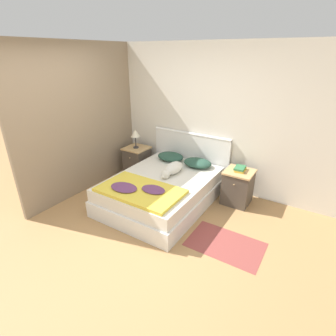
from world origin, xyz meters
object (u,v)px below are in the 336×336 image
object	(u,v)px
nightstand_right	(238,187)
pillow_left	(171,157)
dog	(172,169)
table_lamp	(135,134)
bed	(162,190)
book_stack	(240,169)
nightstand_left	(137,161)
pillow_right	(198,163)

from	to	relation	value
nightstand_right	pillow_left	distance (m)	1.38
dog	table_lamp	size ratio (longest dim) A/B	1.68
bed	pillow_left	xyz separation A→B (m)	(-0.29, 0.74, 0.31)
bed	nightstand_right	bearing A→B (deg)	32.77
book_stack	table_lamp	world-z (taller)	table_lamp
bed	nightstand_left	distance (m)	1.28
nightstand_left	pillow_right	xyz separation A→B (m)	(1.36, 0.05, 0.24)
nightstand_right	book_stack	xyz separation A→B (m)	(-0.00, 0.02, 0.32)
nightstand_right	book_stack	distance (m)	0.32
pillow_right	book_stack	size ratio (longest dim) A/B	2.14
nightstand_right	book_stack	bearing A→B (deg)	96.51
bed	nightstand_right	size ratio (longest dim) A/B	3.37
bed	nightstand_left	world-z (taller)	nightstand_left
pillow_left	dog	bearing A→B (deg)	-55.14
bed	book_stack	size ratio (longest dim) A/B	8.20
bed	table_lamp	world-z (taller)	table_lamp
nightstand_left	nightstand_right	world-z (taller)	same
bed	dog	world-z (taller)	dog
pillow_left	book_stack	xyz separation A→B (m)	(1.36, -0.03, 0.08)
pillow_left	dog	size ratio (longest dim) A/B	0.81
nightstand_left	nightstand_right	distance (m)	2.15
table_lamp	pillow_left	bearing A→B (deg)	4.62
bed	dog	xyz separation A→B (m)	(0.07, 0.23, 0.33)
pillow_left	bed	bearing A→B (deg)	-68.82
nightstand_left	dog	distance (m)	1.26
nightstand_left	pillow_left	world-z (taller)	pillow_left
book_stack	pillow_right	bearing A→B (deg)	177.97
nightstand_left	book_stack	bearing A→B (deg)	0.58
nightstand_right	pillow_left	world-z (taller)	pillow_left
pillow_right	book_stack	world-z (taller)	book_stack
nightstand_right	table_lamp	distance (m)	2.23
bed	pillow_left	size ratio (longest dim) A/B	3.84
pillow_left	dog	world-z (taller)	dog
bed	book_stack	xyz separation A→B (m)	(1.07, 0.71, 0.39)
book_stack	bed	bearing A→B (deg)	-146.36
bed	pillow_left	bearing A→B (deg)	111.18
nightstand_left	pillow_right	world-z (taller)	pillow_right
dog	pillow_right	bearing A→B (deg)	67.04
bed	nightstand_left	bearing A→B (deg)	147.23
nightstand_left	table_lamp	distance (m)	0.58
pillow_right	table_lamp	bearing A→B (deg)	-177.33
bed	book_stack	world-z (taller)	book_stack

